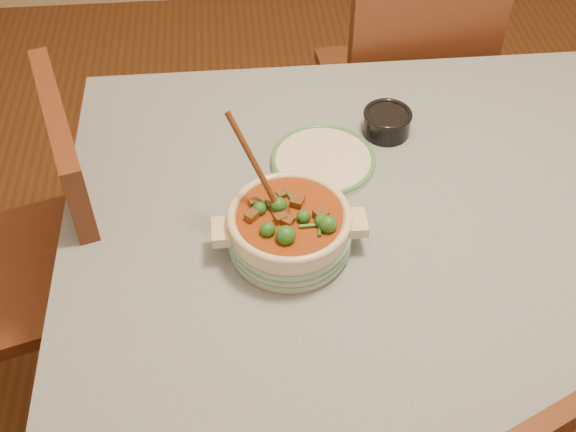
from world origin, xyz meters
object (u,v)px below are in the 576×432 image
object	(u,v)px
stew_casserole	(289,227)
white_plate	(323,160)
chair_left	(45,250)
chair_far	(405,84)
condiment_bowl	(387,121)
dining_table	(444,231)

from	to	relation	value
stew_casserole	white_plate	xyz separation A→B (m)	(0.10, 0.25, -0.05)
stew_casserole	chair_left	distance (m)	0.68
white_plate	chair_far	xyz separation A→B (m)	(0.34, 0.58, -0.23)
chair_left	white_plate	bearing A→B (deg)	75.22
white_plate	condiment_bowl	xyz separation A→B (m)	(0.16, 0.10, 0.02)
dining_table	chair_far	world-z (taller)	chair_far
dining_table	chair_left	size ratio (longest dim) A/B	1.76
dining_table	chair_left	distance (m)	0.96
chair_far	chair_left	bearing A→B (deg)	24.64
dining_table	chair_far	size ratio (longest dim) A/B	1.78
dining_table	chair_left	xyz separation A→B (m)	(-0.94, 0.13, -0.12)
dining_table	stew_casserole	xyz separation A→B (m)	(-0.36, -0.10, 0.15)
stew_casserole	chair_far	xyz separation A→B (m)	(0.44, 0.83, -0.28)
stew_casserole	condiment_bowl	size ratio (longest dim) A/B	2.62
dining_table	white_plate	world-z (taller)	white_plate
condiment_bowl	chair_left	distance (m)	0.89
white_plate	condiment_bowl	size ratio (longest dim) A/B	2.24
white_plate	condiment_bowl	bearing A→B (deg)	30.68
white_plate	chair_far	world-z (taller)	chair_far
white_plate	condiment_bowl	world-z (taller)	condiment_bowl
chair_far	white_plate	bearing A→B (deg)	54.06
stew_casserole	condiment_bowl	world-z (taller)	stew_casserole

